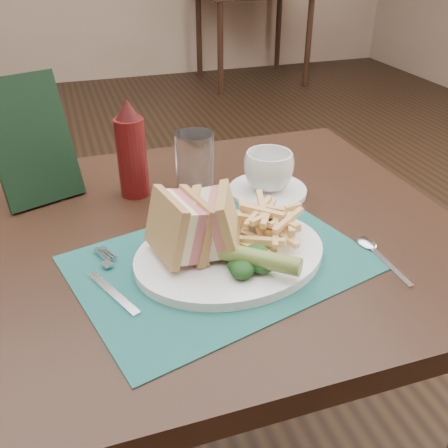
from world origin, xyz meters
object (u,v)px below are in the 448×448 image
Objects in this scene: drinking_glass at (195,167)px; sandwich_half_b at (201,222)px; plate at (230,254)px; check_presenter at (31,141)px; table_main at (202,381)px; coffee_cup at (269,171)px; sandwich_half_a at (166,230)px; placemat at (221,262)px; table_bg_right at (252,37)px; saucer at (268,191)px; ketchup_bottle at (131,149)px.

sandwich_half_b is at bearing -102.97° from drinking_glass.
check_presenter is (-0.27, 0.31, 0.10)m from plate.
coffee_cup is at bearing 26.87° from table_main.
sandwich_half_a is 1.07× the size of coffee_cup.
plate is at bearing -0.33° from sandwich_half_b.
table_bg_right is at bearing 68.17° from placemat.
placemat is at bearing -71.01° from check_presenter.
sandwich_half_a reaches higher than placemat.
sandwich_half_a reaches higher than table_bg_right.
drinking_glass is 0.30m from check_presenter.
coffee_cup is (-1.31, -3.47, 0.42)m from table_bg_right.
check_presenter is at bearing 163.75° from coffee_cup.
check_presenter is (-0.26, 0.32, 0.11)m from placemat.
saucer is 0.04m from coffee_cup.
sandwich_half_a is 0.30m from coffee_cup.
coffee_cup is 0.14m from drinking_glass.
saucer is at bearing -17.43° from ketchup_bottle.
coffee_cup is at bearing -17.43° from ketchup_bottle.
plate is (0.02, -0.11, 0.38)m from table_main.
drinking_glass reaches higher than table_bg_right.
sandwich_half_a is 0.31m from saucer.
ketchup_bottle reaches higher than plate.
ketchup_bottle is 0.18m from check_presenter.
saucer is 0.81× the size of ketchup_bottle.
plate reaches higher than saucer.
drinking_glass is (-0.14, 0.02, 0.02)m from coffee_cup.
sandwich_half_b is at bearing -71.93° from check_presenter.
sandwich_half_b is at bearing 139.97° from placemat.
table_bg_right is 6.92× the size of drinking_glass.
plate is at bearing 14.70° from placemat.
sandwich_half_a reaches higher than table_main.
ketchup_bottle is (-0.09, 0.27, 0.09)m from placemat.
ketchup_bottle is at bearing -34.68° from check_presenter.
plate is 0.22m from drinking_glass.
table_main and table_bg_right have the same top height.
drinking_glass is (0.04, 0.19, -0.00)m from sandwich_half_b.
coffee_cup is (0.24, 0.18, -0.02)m from sandwich_half_a.
placemat is (0.01, -0.11, 0.38)m from table_main.
placemat is at bearing -19.74° from sandwich_half_a.
sandwich_half_b is 0.38m from check_presenter.
placemat is 0.25m from coffee_cup.
table_bg_right is 3.96m from plate.
coffee_cup is at bearing 65.52° from sandwich_half_b.
saucer is (0.17, 0.08, 0.38)m from table_main.
sandwich_half_a is (-0.10, 0.01, 0.06)m from plate.
table_bg_right is 6.00× the size of saucer.
sandwich_half_a is at bearing -148.64° from sandwich_half_b.
table_bg_right is 3.80m from check_presenter.
ketchup_bottle is (-0.08, 0.16, 0.47)m from table_main.
drinking_glass reaches higher than plate.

